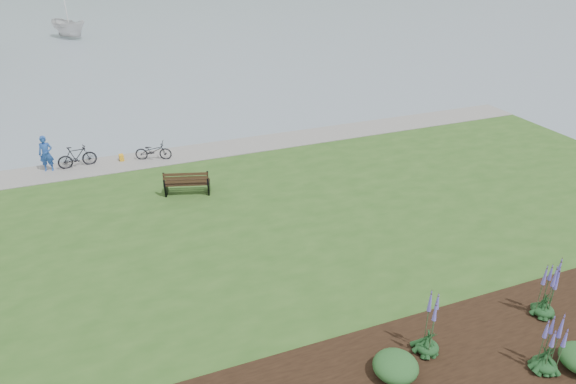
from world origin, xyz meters
name	(u,v)px	position (x,y,z in m)	size (l,w,h in m)	color
ground	(290,214)	(0.00, 0.00, 0.00)	(600.00, 600.00, 0.00)	gray
lawn	(309,233)	(0.00, -2.00, 0.20)	(34.00, 20.00, 0.40)	#2C541D
shoreline_path	(240,146)	(0.00, 6.90, 0.42)	(34.00, 2.20, 0.03)	gray
garden_bed	(531,346)	(3.00, -9.80, 0.42)	(24.00, 4.40, 0.04)	black
park_bench	(187,182)	(-3.64, 2.45, 0.97)	(1.98, 1.25, 1.14)	black
person	(45,151)	(-9.11, 7.22, 1.40)	(0.73, 0.50, 2.00)	#234CA0
bicycle_a	(153,151)	(-4.39, 6.78, 0.86)	(1.75, 0.61, 0.92)	black
bicycle_b	(77,157)	(-7.84, 7.20, 0.93)	(1.75, 0.50, 1.05)	black
sailboat	(71,38)	(-7.62, 45.88, 0.00)	(9.27, 9.44, 24.43)	silver
pannier	(122,158)	(-5.87, 7.20, 0.56)	(0.20, 0.30, 0.33)	gold
echium_0	(549,347)	(2.64, -10.55, 1.18)	(0.62, 0.62, 1.76)	#14391B
echium_1	(549,290)	(4.23, -8.95, 1.32)	(0.62, 0.62, 2.06)	#14391B
echium_4	(430,325)	(0.27, -8.96, 1.33)	(0.62, 0.62, 2.33)	#14391B
shrub_0	(396,366)	(-0.93, -9.33, 0.72)	(1.14, 1.14, 0.57)	#1E4C21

